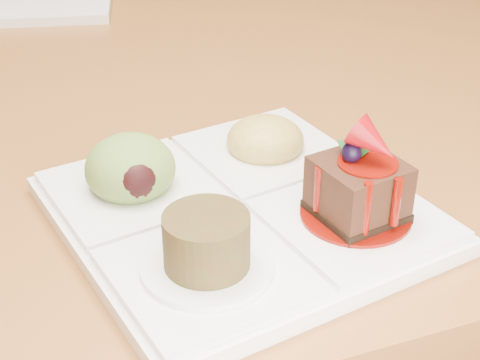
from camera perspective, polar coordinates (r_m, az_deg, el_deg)
name	(u,v)px	position (r m, az deg, el deg)	size (l,w,h in m)	color
ground	(134,328)	(1.58, -8.19, -11.32)	(6.00, 6.00, 0.00)	brown
dining_table	(103,7)	(1.24, -10.55, 13.02)	(1.00, 1.80, 0.75)	brown
sampler_plate	(236,198)	(0.52, -0.35, -1.41)	(0.28, 0.28, 0.09)	white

